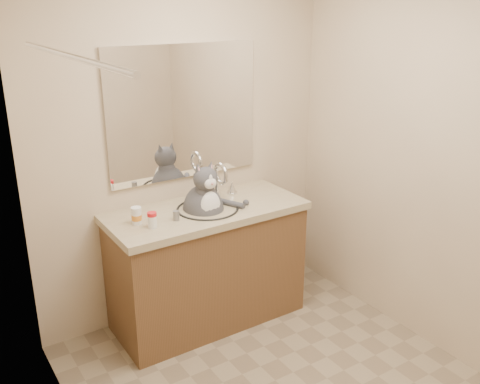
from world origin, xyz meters
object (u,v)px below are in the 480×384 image
pill_bottle_orange (137,216)px  grey_canister (176,216)px  pill_bottle_redcap (152,220)px  cat (204,207)px

pill_bottle_orange → grey_canister: pill_bottle_orange is taller
pill_bottle_redcap → cat: bearing=12.7°
pill_bottle_redcap → grey_canister: size_ratio=1.58×
pill_bottle_redcap → pill_bottle_orange: 0.12m
cat → pill_bottle_orange: (-0.47, 0.01, 0.04)m
pill_bottle_redcap → pill_bottle_orange: (-0.06, 0.11, 0.00)m
pill_bottle_redcap → grey_canister: pill_bottle_redcap is taller
grey_canister → pill_bottle_orange: bearing=160.4°
cat → pill_bottle_orange: size_ratio=4.90×
pill_bottle_orange → grey_canister: size_ratio=1.74×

